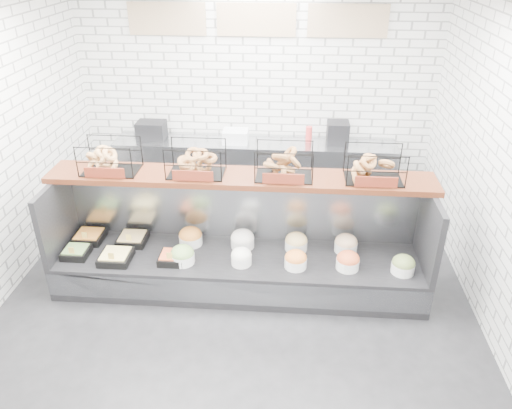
{
  "coord_description": "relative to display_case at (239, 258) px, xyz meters",
  "views": [
    {
      "loc": [
        0.54,
        -4.21,
        3.48
      ],
      "look_at": [
        0.17,
        0.45,
        0.95
      ],
      "focal_mm": 35.0,
      "sensor_mm": 36.0,
      "label": 1
    }
  ],
  "objects": [
    {
      "name": "prep_counter",
      "position": [
        -0.01,
        2.09,
        0.14
      ],
      "size": [
        4.0,
        0.6,
        1.2
      ],
      "color": "#93969B",
      "rests_on": "ground"
    },
    {
      "name": "room_shell",
      "position": [
        0.0,
        0.26,
        1.73
      ],
      "size": [
        5.02,
        5.51,
        3.01
      ],
      "color": "white",
      "rests_on": "ground"
    },
    {
      "name": "ground",
      "position": [
        0.0,
        -0.34,
        -0.33
      ],
      "size": [
        5.5,
        5.5,
        0.0
      ],
      "primitive_type": "plane",
      "color": "black",
      "rests_on": "ground"
    },
    {
      "name": "bagel_shelf",
      "position": [
        -0.0,
        0.17,
        1.05
      ],
      "size": [
        4.1,
        0.5,
        0.4
      ],
      "color": "#3F190D",
      "rests_on": "display_case"
    },
    {
      "name": "display_case",
      "position": [
        0.0,
        0.0,
        0.0
      ],
      "size": [
        4.0,
        0.9,
        1.2
      ],
      "color": "black",
      "rests_on": "ground"
    }
  ]
}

